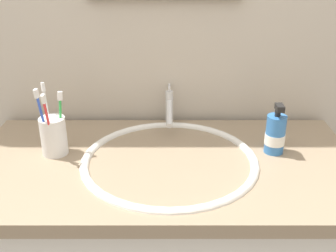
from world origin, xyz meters
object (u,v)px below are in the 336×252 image
at_px(faucet, 168,109).
at_px(toothbrush_white, 46,112).
at_px(soap_dispenser, 274,134).
at_px(toothbrush_blue, 41,118).
at_px(toothbrush_red, 47,122).
at_px(toothbrush_green, 59,118).
at_px(toothbrush_cup, 52,136).

relative_size(faucet, toothbrush_white, 0.85).
relative_size(toothbrush_white, soap_dispenser, 1.28).
relative_size(toothbrush_blue, toothbrush_white, 1.04).
xyz_separation_m(toothbrush_blue, soap_dispenser, (0.63, 0.03, -0.06)).
xyz_separation_m(faucet, toothbrush_red, (-0.32, -0.22, 0.05)).
distance_m(faucet, soap_dispenser, 0.34).
height_order(faucet, toothbrush_red, toothbrush_red).
bearing_deg(faucet, toothbrush_green, -148.59).
xyz_separation_m(faucet, toothbrush_white, (-0.34, -0.15, 0.05)).
relative_size(faucet, toothbrush_red, 0.84).
xyz_separation_m(faucet, soap_dispenser, (0.29, -0.18, -0.00)).
bearing_deg(toothbrush_blue, toothbrush_green, 32.57).
bearing_deg(toothbrush_red, soap_dispenser, 3.92).
bearing_deg(toothbrush_red, toothbrush_green, 58.99).
height_order(faucet, toothbrush_cup, faucet).
bearing_deg(soap_dispenser, toothbrush_blue, -177.29).
distance_m(toothbrush_cup, toothbrush_red, 0.07).
distance_m(faucet, toothbrush_cup, 0.37).
height_order(toothbrush_cup, toothbrush_green, toothbrush_green).
bearing_deg(faucet, soap_dispenser, -31.04).
height_order(faucet, toothbrush_white, toothbrush_white).
bearing_deg(soap_dispenser, toothbrush_white, 177.76).
height_order(toothbrush_red, soap_dispenser, toothbrush_red).
distance_m(toothbrush_blue, toothbrush_red, 0.02).
height_order(toothbrush_green, soap_dispenser, toothbrush_green).
distance_m(toothbrush_red, soap_dispenser, 0.62).
relative_size(faucet, toothbrush_cup, 1.50).
xyz_separation_m(toothbrush_cup, toothbrush_blue, (-0.02, -0.02, 0.06)).
bearing_deg(toothbrush_green, faucet, 31.41).
bearing_deg(toothbrush_cup, faucet, 29.92).
xyz_separation_m(toothbrush_cup, toothbrush_white, (-0.02, 0.03, 0.06)).
distance_m(faucet, toothbrush_green, 0.35).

